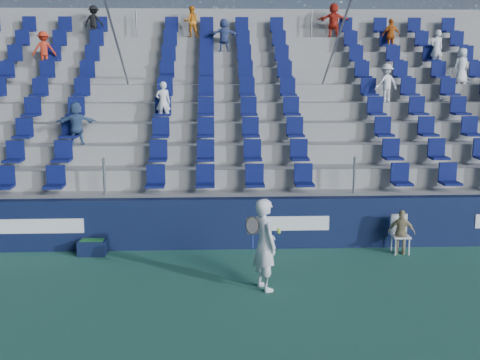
# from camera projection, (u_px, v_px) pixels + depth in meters

# --- Properties ---
(ground) EXTENTS (70.00, 70.00, 0.00)m
(ground) POSITION_uv_depth(u_px,v_px,m) (236.00, 298.00, 11.17)
(ground) COLOR #2A634E
(ground) RESTS_ON ground
(sponsor_wall) EXTENTS (24.00, 0.32, 1.20)m
(sponsor_wall) POSITION_uv_depth(u_px,v_px,m) (231.00, 223.00, 14.15)
(sponsor_wall) COLOR #0F1839
(sponsor_wall) RESTS_ON ground
(grandstand) EXTENTS (24.00, 8.17, 6.63)m
(grandstand) POSITION_uv_depth(u_px,v_px,m) (226.00, 134.00, 18.87)
(grandstand) COLOR gray
(grandstand) RESTS_ON ground
(tennis_player) EXTENTS (0.72, 0.77, 1.79)m
(tennis_player) POSITION_uv_depth(u_px,v_px,m) (265.00, 244.00, 11.45)
(tennis_player) COLOR white
(tennis_player) RESTS_ON ground
(line_judge_chair) EXTENTS (0.39, 0.40, 0.88)m
(line_judge_chair) POSITION_uv_depth(u_px,v_px,m) (400.00, 231.00, 13.83)
(line_judge_chair) COLOR white
(line_judge_chair) RESTS_ON ground
(line_judge) EXTENTS (0.65, 0.41, 1.03)m
(line_judge) POSITION_uv_depth(u_px,v_px,m) (402.00, 232.00, 13.69)
(line_judge) COLOR tan
(line_judge) RESTS_ON ground
(ball_bin) EXTENTS (0.64, 0.43, 0.35)m
(ball_bin) POSITION_uv_depth(u_px,v_px,m) (93.00, 247.00, 13.70)
(ball_bin) COLOR #0E1735
(ball_bin) RESTS_ON ground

